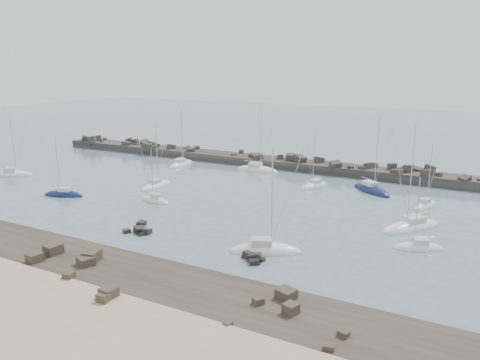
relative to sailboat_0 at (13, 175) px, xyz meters
The scene contains 18 objects.
ground 48.61m from the sailboat_0, ahead, with size 400.00×400.00×0.00m, color slate.
sand_strip 60.41m from the sailboat_0, 36.70° to the right, with size 140.00×14.00×1.00m, color tan.
rock_shelf 55.09m from the sailboat_0, 28.27° to the right, with size 140.00×12.00×1.91m.
rock_cluster_near 46.57m from the sailboat_0, 16.63° to the right, with size 4.16×4.60×1.56m.
rock_cluster_far 64.53m from the sailboat_0, 13.31° to the right, with size 3.12×2.69×1.55m.
breakwater 52.93m from the sailboat_0, 39.78° to the left, with size 115.00×7.28×5.01m.
sailboat_0 is the anchor object (origin of this frame).
sailboat_1 34.91m from the sailboat_0, 45.42° to the left, with size 2.81×8.51×13.39m.
sailboat_2 22.09m from the sailboat_0, 15.44° to the right, with size 7.46×4.39×11.41m.
sailboat_3 32.34m from the sailboat_0, 12.01° to the left, with size 2.48×7.99×12.68m.
sailboat_4 50.70m from the sailboat_0, 33.38° to the left, with size 9.62×3.36×14.98m.
sailboat_5 37.59m from the sailboat_0, ahead, with size 6.34×2.74×9.89m.
sailboat_6 61.42m from the sailboat_0, 19.82° to the left, with size 4.39×7.13×10.90m.
sailboat_7 64.21m from the sailboat_0, 10.82° to the right, with size 9.10×6.32×14.04m.
sailboat_8 71.54m from the sailboat_0, 18.35° to the left, with size 9.16×8.24×14.91m.
sailboat_9 79.35m from the sailboat_0, ahead, with size 6.43×4.34×9.97m.
sailboat_10 79.62m from the sailboat_0, 12.52° to the left, with size 4.05×7.05×10.77m.
sailboat_11 77.56m from the sailboat_0, ahead, with size 8.39×9.89×15.62m.
Camera 1 is at (37.14, -56.30, 22.23)m, focal length 35.00 mm.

